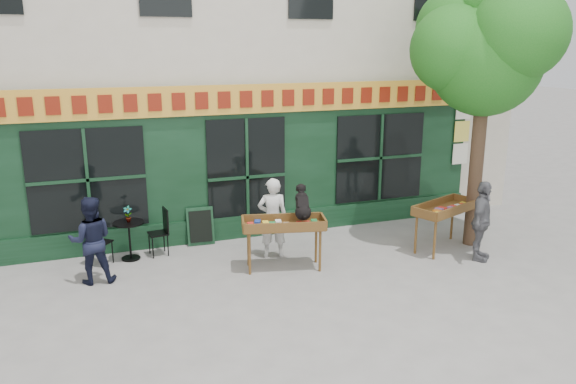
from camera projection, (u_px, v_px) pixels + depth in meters
name	position (u px, v px, depth m)	size (l,w,h in m)	color
ground	(283.00, 276.00, 10.20)	(80.00, 80.00, 0.00)	slate
building	(205.00, 8.00, 14.36)	(14.00, 7.26, 10.00)	beige
street_tree	(487.00, 43.00, 10.91)	(3.05, 2.90, 5.60)	#382619
book_cart_center	(284.00, 227.00, 10.38)	(1.60, 0.94, 0.99)	brown
dog	(302.00, 201.00, 10.33)	(0.34, 0.60, 0.60)	black
woman	(273.00, 218.00, 10.97)	(0.58, 0.38, 1.60)	silver
book_cart_right	(445.00, 210.00, 11.39)	(1.62, 1.13, 0.99)	brown
man_right	(481.00, 221.00, 10.81)	(0.92, 0.38, 1.58)	#545559
bistro_table	(129.00, 233.00, 10.89)	(0.60, 0.60, 0.76)	black
bistro_chair_left	(96.00, 237.00, 10.64)	(0.51, 0.51, 0.95)	black
bistro_chair_right	(162.00, 228.00, 11.15)	(0.40, 0.40, 0.95)	black
potted_plant	(128.00, 214.00, 10.79)	(0.17, 0.11, 0.32)	gray
man_left	(91.00, 240.00, 9.78)	(0.76, 0.59, 1.57)	black
chalkboard	(201.00, 226.00, 11.74)	(0.57, 0.22, 0.79)	black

